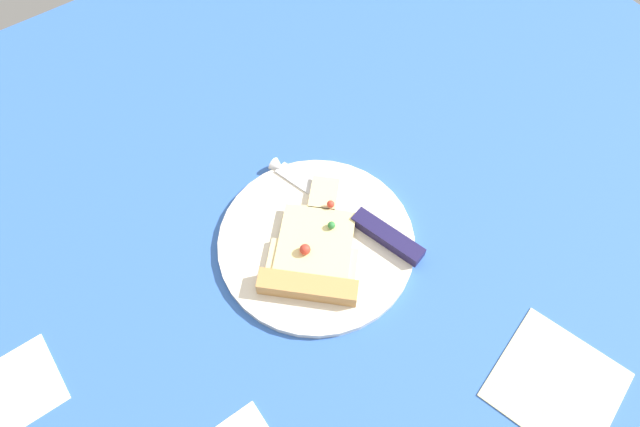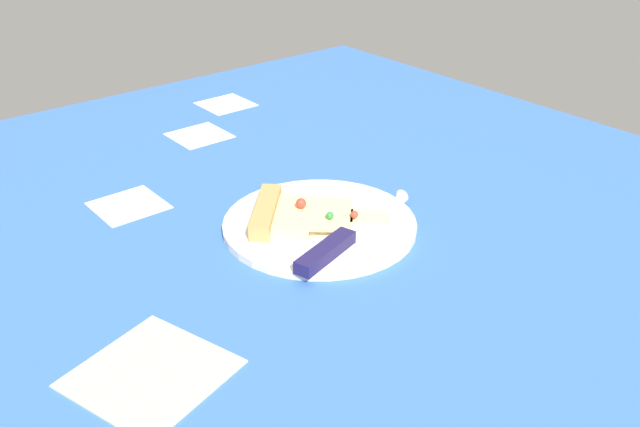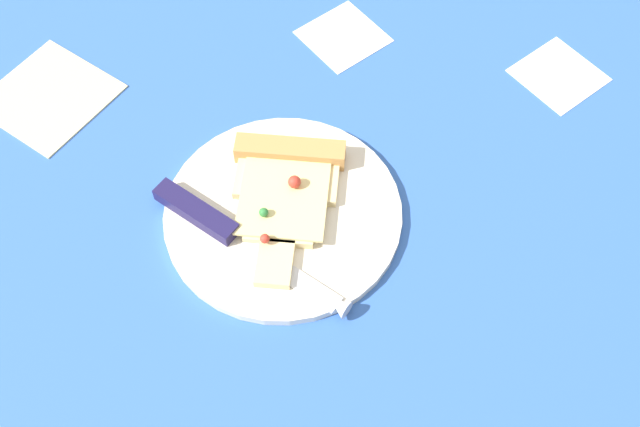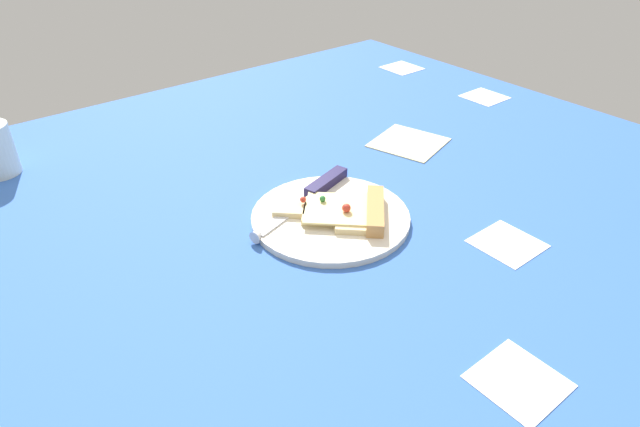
% 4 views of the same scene
% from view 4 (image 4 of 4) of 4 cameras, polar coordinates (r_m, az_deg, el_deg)
% --- Properties ---
extents(ground_plane, '(1.39, 1.39, 0.03)m').
position_cam_4_polar(ground_plane, '(0.94, 3.37, 0.59)').
color(ground_plane, '#3360B7').
rests_on(ground_plane, ground).
extents(plate, '(0.25, 0.25, 0.01)m').
position_cam_4_polar(plate, '(0.88, 1.10, -0.37)').
color(plate, silver).
rests_on(plate, ground_plane).
extents(pizza_slice, '(0.18, 0.18, 0.03)m').
position_cam_4_polar(pizza_slice, '(0.87, 2.82, 0.26)').
color(pizza_slice, beige).
rests_on(pizza_slice, plate).
extents(knife, '(0.24, 0.09, 0.02)m').
position_cam_4_polar(knife, '(0.92, -0.97, 2.00)').
color(knife, silver).
rests_on(knife, plate).
extents(napkin, '(0.16, 0.16, 0.00)m').
position_cam_4_polar(napkin, '(1.14, 9.12, 7.27)').
color(napkin, beige).
rests_on(napkin, ground_plane).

